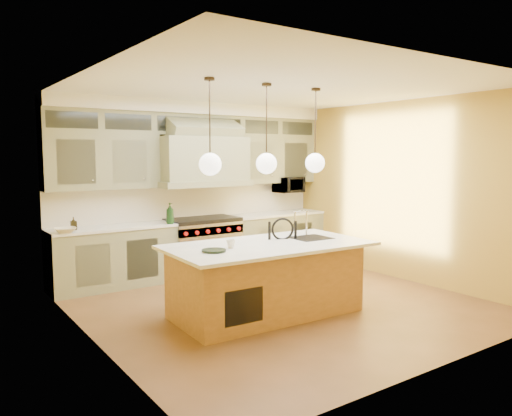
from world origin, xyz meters
TOP-DOWN VIEW (x-y plane):
  - floor at (0.00, 0.00)m, footprint 5.00×5.00m
  - ceiling at (0.00, 0.00)m, footprint 5.00×5.00m
  - wall_back at (0.00, 2.50)m, footprint 5.00×0.00m
  - wall_front at (0.00, -2.50)m, footprint 5.00×0.00m
  - wall_left at (-2.50, 0.00)m, footprint 0.00×5.00m
  - wall_right at (2.50, 0.00)m, footprint 0.00×5.00m
  - back_cabinetry at (0.00, 2.23)m, footprint 5.00×0.77m
  - range at (0.00, 2.14)m, footprint 1.20×0.74m
  - kitchen_island at (-0.39, -0.25)m, footprint 2.61×1.45m
  - counter_stool at (-0.10, -0.27)m, footprint 0.55×0.55m
  - microwave at (1.95, 2.25)m, footprint 0.54×0.37m
  - oil_bottle_a at (-0.70, 1.92)m, footprint 0.14×0.15m
  - oil_bottle_b at (-2.12, 2.15)m, footprint 0.09×0.09m
  - fruit_bowl at (-2.30, 1.92)m, footprint 0.34×0.34m
  - cup at (-0.95, -0.28)m, footprint 0.12×0.12m
  - pendant_left at (-1.20, -0.25)m, footprint 0.26×0.26m
  - pendant_center at (-0.40, -0.25)m, footprint 0.26×0.26m
  - pendant_right at (0.40, -0.25)m, footprint 0.26×0.26m

SIDE VIEW (x-z plane):
  - floor at x=0.00m, z-range 0.00..0.00m
  - kitchen_island at x=-0.39m, z-range -0.20..1.15m
  - range at x=0.00m, z-range 0.01..0.97m
  - counter_stool at x=-0.10m, z-range 0.09..1.29m
  - cup at x=-0.95m, z-range 0.92..1.02m
  - fruit_bowl at x=-2.30m, z-range 0.94..1.01m
  - oil_bottle_b at x=-2.12m, z-range 0.94..1.13m
  - oil_bottle_a at x=-0.70m, z-range 0.94..1.27m
  - back_cabinetry at x=0.00m, z-range -0.02..2.88m
  - microwave at x=1.95m, z-range 1.30..1.60m
  - wall_back at x=0.00m, z-range -1.05..3.95m
  - wall_front at x=0.00m, z-range -1.05..3.95m
  - wall_left at x=-2.50m, z-range -1.05..3.95m
  - wall_right at x=2.50m, z-range -1.05..3.95m
  - pendant_left at x=-1.20m, z-range 1.39..2.50m
  - pendant_center at x=-0.40m, z-range 1.39..2.50m
  - pendant_right at x=0.40m, z-range 1.39..2.50m
  - ceiling at x=0.00m, z-range 2.90..2.90m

